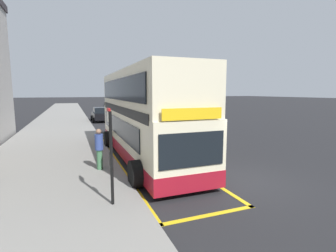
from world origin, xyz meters
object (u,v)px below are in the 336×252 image
parked_car_black_behind (109,103)px  pedestrian_waiting_near_sign (99,147)px  parked_car_black_distant (101,114)px  bus_stop_sign (111,149)px  double_decker_bus (144,118)px  parked_car_navy_ahead (186,118)px

parked_car_black_behind → pedestrian_waiting_near_sign: bearing=-100.2°
pedestrian_waiting_near_sign → parked_car_black_distant: bearing=83.5°
bus_stop_sign → parked_car_black_behind: size_ratio=0.66×
double_decker_bus → parked_car_navy_ahead: bearing=54.9°
bus_stop_sign → parked_car_navy_ahead: bus_stop_sign is taller
pedestrian_waiting_near_sign → bus_stop_sign: bearing=-90.3°
parked_car_black_distant → double_decker_bus: bearing=-89.2°
parked_car_black_behind → double_decker_bus: bearing=-97.7°
bus_stop_sign → parked_car_black_distant: size_ratio=0.66×
parked_car_navy_ahead → parked_car_black_behind: bearing=-84.6°
double_decker_bus → parked_car_navy_ahead: (7.24, 10.31, -1.27)m
double_decker_bus → pedestrian_waiting_near_sign: bearing=-144.1°
double_decker_bus → pedestrian_waiting_near_sign: (-2.43, -1.75, -0.99)m
bus_stop_sign → parked_car_navy_ahead: (9.68, 15.55, -0.97)m
double_decker_bus → bus_stop_sign: 5.78m
parked_car_black_behind → bus_stop_sign: bearing=-99.7°
pedestrian_waiting_near_sign → parked_car_black_behind: bearing=81.4°
parked_car_black_behind → parked_car_black_distant: same height
bus_stop_sign → pedestrian_waiting_near_sign: bearing=89.7°
parked_car_navy_ahead → bus_stop_sign: bearing=60.0°
bus_stop_sign → parked_car_black_behind: bearing=81.9°
parked_car_black_behind → pedestrian_waiting_near_sign: pedestrian_waiting_near_sign is taller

